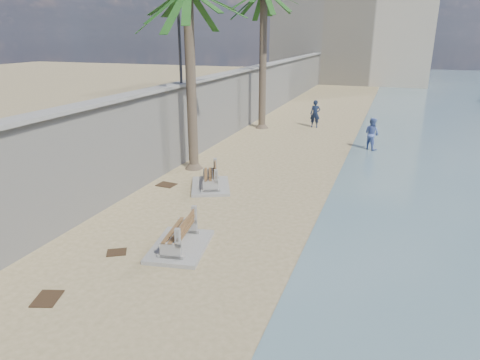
# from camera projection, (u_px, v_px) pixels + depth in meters

# --- Properties ---
(seawall) EXTENTS (0.45, 70.00, 3.50)m
(seawall) POSITION_uv_depth(u_px,v_px,m) (241.00, 100.00, 26.71)
(seawall) COLOR gray
(seawall) RESTS_ON ground_plane
(wall_cap) EXTENTS (0.80, 70.00, 0.12)m
(wall_cap) POSITION_uv_depth(u_px,v_px,m) (241.00, 71.00, 26.13)
(wall_cap) COLOR gray
(wall_cap) RESTS_ON seawall
(end_building) EXTENTS (18.00, 12.00, 14.00)m
(end_building) POSITION_uv_depth(u_px,v_px,m) (354.00, 22.00, 52.41)
(end_building) COLOR #B7AA93
(end_building) RESTS_ON ground_plane
(bench_near) EXTENTS (1.80, 2.34, 0.89)m
(bench_near) POSITION_uv_depth(u_px,v_px,m) (180.00, 236.00, 11.82)
(bench_near) COLOR gray
(bench_near) RESTS_ON ground_plane
(bench_far) EXTENTS (2.16, 2.49, 0.87)m
(bench_far) POSITION_uv_depth(u_px,v_px,m) (210.00, 178.00, 16.54)
(bench_far) COLOR gray
(bench_far) RESTS_ON ground_plane
(streetlight) EXTENTS (0.28, 0.28, 5.12)m
(streetlight) POSITION_uv_depth(u_px,v_px,m) (178.00, 10.00, 17.99)
(streetlight) COLOR #2D2D33
(streetlight) RESTS_ON wall_cap
(person_a) EXTENTS (0.74, 0.53, 1.98)m
(person_a) POSITION_uv_depth(u_px,v_px,m) (315.00, 112.00, 27.07)
(person_a) COLOR #121B33
(person_a) RESTS_ON ground_plane
(person_b) EXTENTS (1.11, 1.07, 1.83)m
(person_b) POSITION_uv_depth(u_px,v_px,m) (372.00, 132.00, 21.88)
(person_b) COLOR #5267AA
(person_b) RESTS_ON ground_plane
(debris_b) EXTENTS (0.71, 0.79, 0.03)m
(debris_b) POSITION_uv_depth(u_px,v_px,m) (47.00, 299.00, 9.65)
(debris_b) COLOR #382616
(debris_b) RESTS_ON ground_plane
(debris_c) EXTENTS (0.74, 0.61, 0.03)m
(debris_c) POSITION_uv_depth(u_px,v_px,m) (166.00, 185.00, 16.93)
(debris_c) COLOR #382616
(debris_c) RESTS_ON ground_plane
(debris_d) EXTENTS (0.65, 0.62, 0.03)m
(debris_d) POSITION_uv_depth(u_px,v_px,m) (117.00, 252.00, 11.69)
(debris_d) COLOR #382616
(debris_d) RESTS_ON ground_plane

